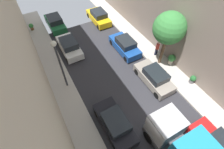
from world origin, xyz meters
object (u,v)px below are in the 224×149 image
(parked_car_left_1, at_px, (115,123))
(parked_car_right_4, at_px, (99,17))
(parked_car_left_3, at_px, (55,22))
(parked_car_right_3, at_px, (125,45))
(parked_car_right_1, at_px, (219,148))
(pedestrian, at_px, (157,48))
(potted_plant_5, at_px, (31,26))
(potted_plant_4, at_px, (172,59))
(parked_car_right_2, at_px, (154,77))
(street_tree_1, at_px, (169,28))
(potted_plant_2, at_px, (193,79))
(lamp_post, at_px, (59,59))
(parked_car_left_2, at_px, (69,46))

(parked_car_left_1, distance_m, parked_car_right_4, 14.91)
(parked_car_left_3, distance_m, parked_car_right_3, 9.70)
(parked_car_right_1, height_order, pedestrian, pedestrian)
(potted_plant_5, bearing_deg, potted_plant_4, -49.00)
(pedestrian, height_order, potted_plant_4, pedestrian)
(parked_car_right_2, bearing_deg, street_tree_1, 38.98)
(parked_car_right_2, distance_m, potted_plant_2, 3.56)
(parked_car_left_1, height_order, lamp_post, lamp_post)
(parked_car_left_1, distance_m, parked_car_right_3, 9.10)
(parked_car_left_2, height_order, potted_plant_5, parked_car_left_2)
(parked_car_right_3, distance_m, potted_plant_5, 12.07)
(parked_car_left_3, bearing_deg, parked_car_right_2, -67.77)
(parked_car_left_3, bearing_deg, parked_car_right_3, -56.17)
(parked_car_right_3, bearing_deg, potted_plant_2, -66.42)
(parked_car_left_2, bearing_deg, pedestrian, -32.96)
(parked_car_left_2, relative_size, lamp_post, 0.82)
(parked_car_left_3, xyz_separation_m, parked_car_right_2, (5.40, -13.21, 0.00))
(parked_car_left_3, bearing_deg, parked_car_right_4, -15.32)
(parked_car_left_3, relative_size, lamp_post, 0.82)
(parked_car_left_2, relative_size, street_tree_1, 0.75)
(parked_car_left_2, xyz_separation_m, parked_car_right_2, (5.40, -7.96, 0.00))
(parked_car_left_3, relative_size, parked_car_right_3, 1.00)
(parked_car_right_2, height_order, pedestrian, pedestrian)
(potted_plant_5, bearing_deg, parked_car_right_1, -68.73)
(parked_car_right_2, xyz_separation_m, pedestrian, (2.52, 2.82, 0.35))
(parked_car_left_1, distance_m, lamp_post, 6.61)
(parked_car_left_3, xyz_separation_m, parked_car_right_3, (5.40, -8.06, 0.00))
(parked_car_right_4, relative_size, lamp_post, 0.82)
(parked_car_left_2, distance_m, lamp_post, 5.63)
(parked_car_right_2, bearing_deg, parked_car_left_3, 112.23)
(street_tree_1, relative_size, potted_plant_4, 5.17)
(street_tree_1, distance_m, lamp_post, 9.61)
(parked_car_right_3, bearing_deg, parked_car_right_2, -90.00)
(street_tree_1, bearing_deg, parked_car_left_1, -152.68)
(parked_car_right_2, distance_m, lamp_post, 8.58)
(parked_car_left_1, relative_size, lamp_post, 0.82)
(potted_plant_4, bearing_deg, parked_car_right_4, 105.72)
(parked_car_left_1, distance_m, pedestrian, 9.37)
(parked_car_right_2, bearing_deg, lamp_post, 154.46)
(potted_plant_2, relative_size, lamp_post, 0.17)
(street_tree_1, bearing_deg, parked_car_right_1, -103.39)
(parked_car_left_3, distance_m, potted_plant_4, 14.79)
(parked_car_left_2, xyz_separation_m, parked_car_left_3, (0.00, 5.25, 0.00))
(parked_car_left_1, height_order, parked_car_left_2, same)
(parked_car_right_3, height_order, parked_car_right_4, same)
(parked_car_left_1, bearing_deg, parked_car_right_2, 21.90)
(parked_car_right_1, xyz_separation_m, potted_plant_5, (-8.23, 21.14, -0.10))
(pedestrian, height_order, street_tree_1, street_tree_1)
(parked_car_left_2, height_order, pedestrian, pedestrian)
(parked_car_left_1, bearing_deg, potted_plant_2, 2.25)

